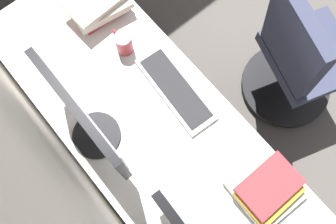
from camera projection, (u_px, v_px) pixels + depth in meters
name	position (u px, v px, depth m)	size (l,w,h in m)	color
desk	(159.00, 139.00, 1.55)	(1.85, 0.64, 0.73)	white
drawer_pedestal	(179.00, 183.00, 1.80)	(0.40, 0.51, 0.69)	white
monitor_primary	(85.00, 120.00, 1.25)	(0.48, 0.20, 0.42)	black
keyboard_main	(176.00, 89.00, 1.53)	(0.43, 0.17, 0.02)	silver
book_stack_near	(267.00, 189.00, 1.37)	(0.25, 0.24, 0.09)	beige
book_stack_far	(96.00, 2.00, 1.60)	(0.27, 0.29, 0.10)	#B2383D
coffee_mug	(124.00, 43.00, 1.54)	(0.11, 0.07, 0.11)	#A53338
office_chair	(298.00, 61.00, 1.87)	(0.56, 0.60, 0.97)	#383D56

